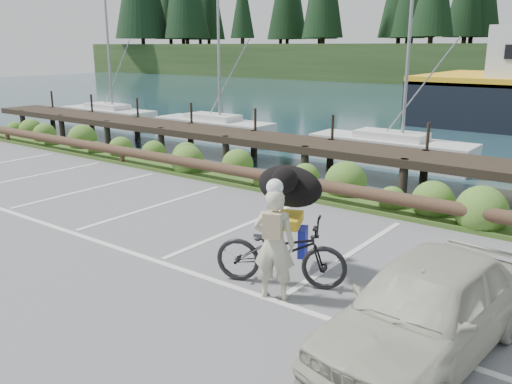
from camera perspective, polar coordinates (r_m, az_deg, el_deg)
ground at (r=10.20m, az=-8.72°, el=-6.56°), size 72.00×72.00×0.00m
vegetation_strip at (r=14.18m, az=6.70°, el=-0.04°), size 34.00×1.60×0.10m
log_rail at (r=13.62m, az=5.20°, el=-0.86°), size 32.00×0.30×0.60m
bicycle at (r=8.71m, az=2.61°, el=-6.29°), size 2.25×1.52×1.12m
cyclist at (r=8.15m, az=1.94°, el=-5.54°), size 0.74×0.63×1.73m
dog at (r=9.07m, az=3.54°, el=0.62°), size 1.02×1.35×0.70m
parked_car at (r=7.07m, az=17.46°, el=-11.53°), size 1.88×3.94×1.30m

